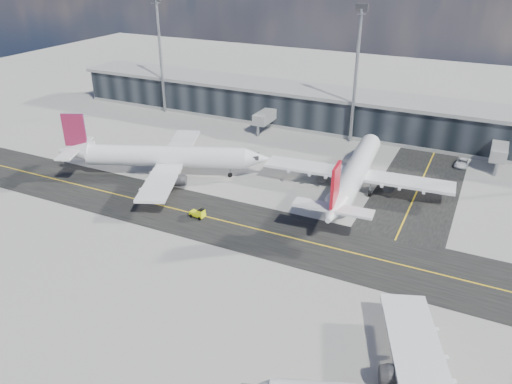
# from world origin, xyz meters

# --- Properties ---
(ground) EXTENTS (300.00, 300.00, 0.00)m
(ground) POSITION_xyz_m (0.00, 0.00, 0.00)
(ground) COLOR gray
(ground) RESTS_ON ground
(taxiway_lanes) EXTENTS (180.00, 63.00, 0.03)m
(taxiway_lanes) POSITION_xyz_m (3.91, 10.74, 0.01)
(taxiway_lanes) COLOR black
(taxiway_lanes) RESTS_ON ground
(terminal_concourse) EXTENTS (152.00, 19.80, 8.80)m
(terminal_concourse) POSITION_xyz_m (0.04, 54.93, 4.09)
(terminal_concourse) COLOR black
(terminal_concourse) RESTS_ON ground
(floodlight_masts) EXTENTS (102.50, 0.70, 28.90)m
(floodlight_masts) POSITION_xyz_m (0.00, 48.00, 15.61)
(floodlight_masts) COLOR gray
(floodlight_masts) RESTS_ON ground
(airliner_af) EXTENTS (38.20, 33.04, 11.79)m
(airliner_af) POSITION_xyz_m (-26.37, 14.44, 3.89)
(airliner_af) COLOR white
(airliner_af) RESTS_ON ground
(airliner_redtail) EXTENTS (33.48, 39.24, 11.62)m
(airliner_redtail) POSITION_xyz_m (7.92, 22.90, 3.84)
(airliner_redtail) COLOR white
(airliner_redtail) RESTS_ON ground
(baggage_tug) EXTENTS (2.67, 1.56, 1.60)m
(baggage_tug) POSITION_xyz_m (-11.78, 3.14, 0.80)
(baggage_tug) COLOR #E7F20C
(baggage_tug) RESTS_ON ground
(service_van) EXTENTS (2.92, 5.34, 1.42)m
(service_van) POSITION_xyz_m (23.96, 44.00, 0.71)
(service_van) COLOR white
(service_van) RESTS_ON ground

